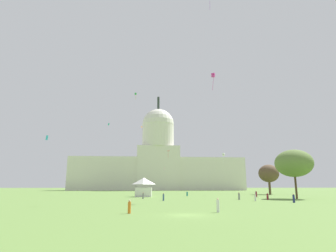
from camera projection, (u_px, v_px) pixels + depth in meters
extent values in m
plane|color=olive|center=(186.00, 215.00, 32.11)|extent=(800.00, 800.00, 0.00)
cube|color=silver|center=(115.00, 174.00, 199.46)|extent=(61.96, 19.62, 23.10)
cube|color=silver|center=(200.00, 174.00, 204.56)|extent=(61.96, 19.62, 23.10)
cube|color=silver|center=(158.00, 168.00, 202.84)|extent=(30.15, 21.58, 31.02)
cylinder|color=silver|center=(158.00, 136.00, 207.85)|extent=(23.33, 23.33, 16.98)
sphere|color=silver|center=(158.00, 125.00, 209.62)|extent=(23.70, 23.70, 23.70)
cylinder|color=#2D3833|center=(158.00, 103.00, 213.13)|extent=(1.80, 1.80, 9.92)
cube|color=white|center=(144.00, 192.00, 85.25)|extent=(5.20, 4.55, 2.71)
pyramid|color=white|center=(144.00, 181.00, 85.95)|extent=(5.46, 4.78, 1.99)
cylinder|color=brown|center=(270.00, 187.00, 107.19)|extent=(0.88, 0.88, 5.92)
ellipsoid|color=brown|center=(269.00, 173.00, 108.23)|extent=(10.28, 10.54, 6.75)
cylinder|color=#4C3823|center=(296.00, 185.00, 72.89)|extent=(0.52, 0.52, 6.96)
ellipsoid|color=olive|center=(294.00, 163.00, 74.07)|extent=(10.06, 10.76, 7.21)
cylinder|color=#3D5684|center=(163.00, 197.00, 62.45)|extent=(0.44, 0.44, 1.47)
sphere|color=beige|center=(163.00, 193.00, 62.63)|extent=(0.30, 0.30, 0.26)
cylinder|color=gray|center=(239.00, 196.00, 67.18)|extent=(0.57, 0.57, 1.53)
sphere|color=tan|center=(239.00, 193.00, 67.36)|extent=(0.33, 0.33, 0.24)
cylinder|color=#703D93|center=(256.00, 194.00, 86.55)|extent=(0.48, 0.48, 1.50)
sphere|color=#A37556|center=(256.00, 191.00, 86.73)|extent=(0.30, 0.30, 0.21)
cylinder|color=gray|center=(143.00, 196.00, 72.19)|extent=(0.58, 0.58, 1.32)
sphere|color=#A37556|center=(143.00, 193.00, 72.36)|extent=(0.34, 0.34, 0.25)
cylinder|color=silver|center=(218.00, 206.00, 35.57)|extent=(0.45, 0.45, 1.54)
sphere|color=beige|center=(218.00, 199.00, 35.76)|extent=(0.26, 0.26, 0.21)
cylinder|color=silver|center=(255.00, 198.00, 61.46)|extent=(0.45, 0.45, 1.27)
sphere|color=beige|center=(255.00, 195.00, 61.62)|extent=(0.25, 0.25, 0.20)
cylinder|color=navy|center=(294.00, 199.00, 55.57)|extent=(0.58, 0.58, 1.53)
sphere|color=tan|center=(293.00, 194.00, 55.75)|extent=(0.31, 0.31, 0.23)
cylinder|color=maroon|center=(268.00, 197.00, 67.28)|extent=(0.61, 0.61, 1.39)
sphere|color=tan|center=(267.00, 193.00, 67.45)|extent=(0.31, 0.31, 0.24)
cylinder|color=maroon|center=(256.00, 194.00, 83.40)|extent=(0.52, 0.52, 1.55)
sphere|color=tan|center=(256.00, 191.00, 83.58)|extent=(0.29, 0.29, 0.21)
cylinder|color=orange|center=(129.00, 208.00, 34.13)|extent=(0.46, 0.46, 1.39)
sphere|color=beige|center=(130.00, 201.00, 34.30)|extent=(0.30, 0.30, 0.25)
cylinder|color=#1E757A|center=(187.00, 194.00, 90.18)|extent=(0.63, 0.63, 1.34)
sphere|color=beige|center=(187.00, 192.00, 90.34)|extent=(0.30, 0.30, 0.22)
cube|color=pink|center=(164.00, 169.00, 178.83)|extent=(0.48, 1.09, 1.30)
cube|color=green|center=(136.00, 94.00, 113.20)|extent=(0.77, 0.78, 0.31)
cube|color=green|center=(136.00, 93.00, 113.29)|extent=(0.77, 0.78, 0.31)
cylinder|color=gold|center=(136.00, 97.00, 112.96)|extent=(0.34, 0.36, 2.14)
cube|color=white|center=(224.00, 155.00, 101.52)|extent=(1.07, 1.09, 0.54)
cube|color=white|center=(224.00, 154.00, 101.61)|extent=(1.07, 1.09, 0.54)
cylinder|color=white|center=(223.00, 160.00, 101.15)|extent=(0.41, 0.15, 3.10)
cube|color=teal|center=(109.00, 124.00, 168.91)|extent=(0.91, 0.74, 1.39)
cube|color=#33BCDB|center=(47.00, 138.00, 72.22)|extent=(0.87, 0.74, 1.30)
cylinder|color=purple|center=(210.00, 5.00, 81.00)|extent=(0.24, 0.53, 3.36)
cube|color=orange|center=(142.00, 127.00, 172.48)|extent=(0.84, 0.73, 0.84)
pyramid|color=red|center=(169.00, 152.00, 172.08)|extent=(1.65, 1.30, 0.37)
cylinder|color=red|center=(168.00, 155.00, 171.27)|extent=(0.24, 0.40, 2.91)
cube|color=#D1339E|center=(213.00, 76.00, 68.70)|extent=(1.09, 1.10, 0.45)
cube|color=#D1339E|center=(213.00, 74.00, 68.82)|extent=(1.09, 1.10, 0.45)
cylinder|color=#D1339E|center=(213.00, 83.00, 68.30)|extent=(0.31, 0.51, 3.37)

